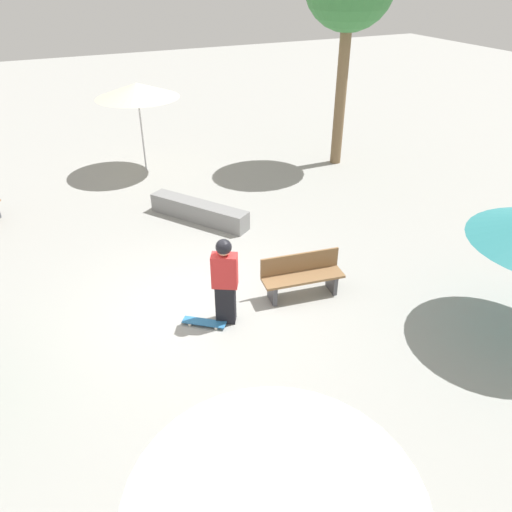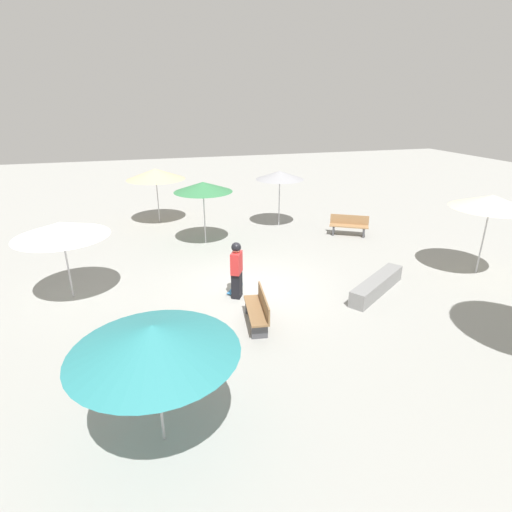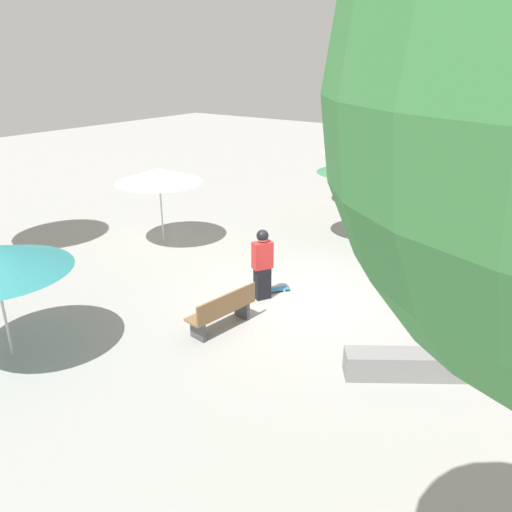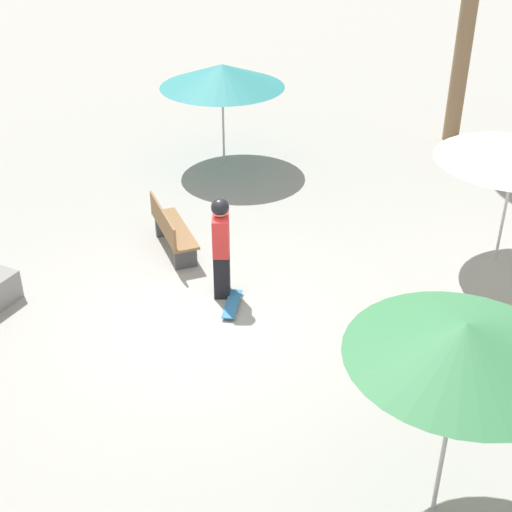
{
  "view_description": "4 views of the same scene",
  "coord_description": "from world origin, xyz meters",
  "px_view_note": "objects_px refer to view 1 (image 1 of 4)",
  "views": [
    {
      "loc": [
        -2.19,
        -7.42,
        5.74
      ],
      "look_at": [
        0.9,
        -0.71,
        1.3
      ],
      "focal_mm": 35.0,
      "sensor_mm": 36.0,
      "label": 1
    },
    {
      "loc": [
        10.56,
        -2.97,
        5.42
      ],
      "look_at": [
        0.57,
        -0.07,
        1.31
      ],
      "focal_mm": 28.0,
      "sensor_mm": 36.0,
      "label": 2
    },
    {
      "loc": [
        9.01,
        5.43,
        5.28
      ],
      "look_at": [
        0.58,
        -0.61,
        1.13
      ],
      "focal_mm": 35.0,
      "sensor_mm": 36.0,
      "label": 3
    },
    {
      "loc": [
        -8.31,
        3.59,
        6.33
      ],
      "look_at": [
        0.2,
        -1.13,
        0.63
      ],
      "focal_mm": 50.0,
      "sensor_mm": 36.0,
      "label": 4
    }
  ],
  "objects_px": {
    "skateboard": "(204,322)",
    "shade_umbrella_white": "(276,486)",
    "skater_main": "(225,279)",
    "bench_far": "(302,276)",
    "concrete_ledge": "(199,211)",
    "shade_umbrella_cream": "(137,90)"
  },
  "relations": [
    {
      "from": "skater_main",
      "to": "bench_far",
      "type": "relative_size",
      "value": 1.03
    },
    {
      "from": "shade_umbrella_cream",
      "to": "skater_main",
      "type": "bearing_deg",
      "value": -93.73
    },
    {
      "from": "skater_main",
      "to": "shade_umbrella_cream",
      "type": "distance_m",
      "value": 8.25
    },
    {
      "from": "shade_umbrella_white",
      "to": "skateboard",
      "type": "bearing_deg",
      "value": 78.66
    },
    {
      "from": "shade_umbrella_cream",
      "to": "shade_umbrella_white",
      "type": "bearing_deg",
      "value": -98.42
    },
    {
      "from": "concrete_ledge",
      "to": "shade_umbrella_cream",
      "type": "bearing_deg",
      "value": 95.21
    },
    {
      "from": "skater_main",
      "to": "skateboard",
      "type": "relative_size",
      "value": 2.23
    },
    {
      "from": "bench_far",
      "to": "shade_umbrella_cream",
      "type": "relative_size",
      "value": 0.62
    },
    {
      "from": "skateboard",
      "to": "concrete_ledge",
      "type": "distance_m",
      "value": 4.25
    },
    {
      "from": "skateboard",
      "to": "shade_umbrella_white",
      "type": "relative_size",
      "value": 0.29
    },
    {
      "from": "concrete_ledge",
      "to": "bench_far",
      "type": "height_order",
      "value": "bench_far"
    },
    {
      "from": "skateboard",
      "to": "bench_far",
      "type": "bearing_deg",
      "value": -139.54
    },
    {
      "from": "concrete_ledge",
      "to": "shade_umbrella_white",
      "type": "distance_m",
      "value": 9.18
    },
    {
      "from": "bench_far",
      "to": "shade_umbrella_white",
      "type": "distance_m",
      "value": 5.89
    },
    {
      "from": "bench_far",
      "to": "shade_umbrella_white",
      "type": "xyz_separation_m",
      "value": [
        -3.01,
        -4.79,
        1.65
      ]
    },
    {
      "from": "concrete_ledge",
      "to": "bench_far",
      "type": "bearing_deg",
      "value": -78.98
    },
    {
      "from": "shade_umbrella_white",
      "to": "skater_main",
      "type": "bearing_deg",
      "value": 73.7
    },
    {
      "from": "skateboard",
      "to": "shade_umbrella_white",
      "type": "height_order",
      "value": "shade_umbrella_white"
    },
    {
      "from": "skater_main",
      "to": "bench_far",
      "type": "xyz_separation_m",
      "value": [
        1.66,
        0.16,
        -0.49
      ]
    },
    {
      "from": "bench_far",
      "to": "shade_umbrella_white",
      "type": "relative_size",
      "value": 0.64
    },
    {
      "from": "skater_main",
      "to": "concrete_ledge",
      "type": "distance_m",
      "value": 4.23
    },
    {
      "from": "concrete_ledge",
      "to": "shade_umbrella_cream",
      "type": "height_order",
      "value": "shade_umbrella_cream"
    }
  ]
}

